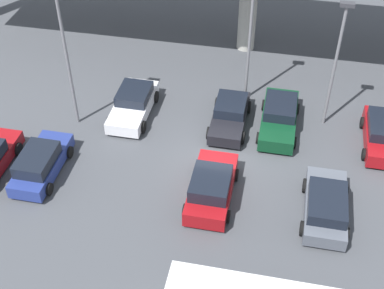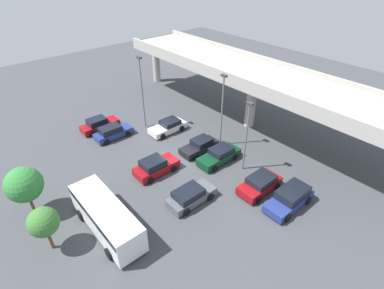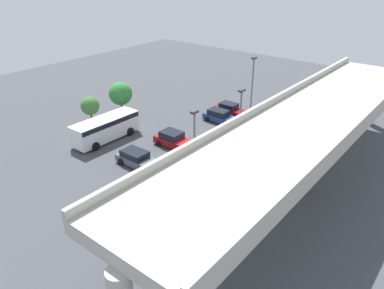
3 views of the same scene
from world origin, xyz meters
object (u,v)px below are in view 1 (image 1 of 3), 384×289
at_px(lamp_post_mid_lot, 251,26).
at_px(parked_car_6, 384,134).
at_px(parked_car_3, 211,187).
at_px(parked_car_2, 133,104).
at_px(parked_car_5, 326,205).
at_px(lamp_post_near_aisle, 337,57).
at_px(parked_car_8, 230,114).
at_px(lamp_post_by_overpass, 64,43).
at_px(parked_car_4, 279,117).
at_px(parked_car_1, 41,163).

bearing_deg(lamp_post_mid_lot, parked_car_6, -19.25).
height_order(parked_car_3, parked_car_6, parked_car_3).
xyz_separation_m(parked_car_2, lamp_post_mid_lot, (6.13, 2.71, 4.14)).
distance_m(parked_car_5, lamp_post_near_aisle, 7.95).
height_order(parked_car_5, parked_car_6, parked_car_6).
xyz_separation_m(parked_car_8, lamp_post_by_overpass, (-8.45, -1.52, 4.42)).
xyz_separation_m(parked_car_4, parked_car_5, (2.63, -6.22, 0.01)).
bearing_deg(parked_car_1, parked_car_4, -61.64).
xyz_separation_m(parked_car_4, lamp_post_mid_lot, (-2.15, 2.29, 4.12)).
distance_m(parked_car_3, parked_car_4, 6.73).
height_order(parked_car_5, lamp_post_by_overpass, lamp_post_by_overpass).
relative_size(parked_car_2, lamp_post_by_overpass, 0.53).
height_order(parked_car_8, lamp_post_by_overpass, lamp_post_by_overpass).
bearing_deg(parked_car_8, parked_car_3, -0.29).
height_order(parked_car_4, parked_car_6, parked_car_4).
bearing_deg(lamp_post_by_overpass, lamp_post_near_aisle, 11.07).
height_order(parked_car_4, lamp_post_by_overpass, lamp_post_by_overpass).
xyz_separation_m(parked_car_1, lamp_post_mid_lot, (9.28, 8.46, 4.10)).
xyz_separation_m(parked_car_4, parked_car_6, (5.61, -0.42, 0.02)).
relative_size(parked_car_4, lamp_post_by_overpass, 0.55).
relative_size(parked_car_6, parked_car_8, 0.98).
bearing_deg(parked_car_5, parked_car_1, 89.81).
relative_size(parked_car_6, lamp_post_by_overpass, 0.50).
distance_m(parked_car_1, lamp_post_mid_lot, 13.21).
xyz_separation_m(parked_car_2, parked_car_8, (5.56, 0.12, -0.02)).
bearing_deg(lamp_post_mid_lot, lamp_post_near_aisle, -17.30).
bearing_deg(parked_car_3, parked_car_8, -0.29).
bearing_deg(lamp_post_near_aisle, parked_car_8, -167.54).
bearing_deg(lamp_post_near_aisle, lamp_post_mid_lot, 162.70).
distance_m(parked_car_2, parked_car_4, 8.29).
bearing_deg(lamp_post_mid_lot, lamp_post_by_overpass, -155.47).
bearing_deg(parked_car_8, parked_car_4, 96.29).
relative_size(parked_car_4, lamp_post_mid_lot, 0.59).
bearing_deg(parked_car_8, parked_car_5, 42.12).
relative_size(parked_car_2, parked_car_6, 1.06).
bearing_deg(parked_car_4, parked_car_1, -61.64).
bearing_deg(lamp_post_by_overpass, parked_car_1, -93.43).
bearing_deg(parked_car_1, lamp_post_mid_lot, -47.63).
distance_m(parked_car_4, lamp_post_by_overpass, 12.14).
bearing_deg(parked_car_4, parked_car_6, 85.72).
height_order(parked_car_2, parked_car_4, parked_car_4).
distance_m(parked_car_3, parked_car_5, 5.38).
bearing_deg(lamp_post_mid_lot, parked_car_8, -102.29).
height_order(parked_car_2, parked_car_8, parked_car_2).
relative_size(parked_car_4, parked_car_6, 1.12).
relative_size(parked_car_5, lamp_post_by_overpass, 0.51).
relative_size(parked_car_8, lamp_post_by_overpass, 0.50).
distance_m(parked_car_3, lamp_post_by_overpass, 10.41).
bearing_deg(parked_car_6, parked_car_2, -90.01).
bearing_deg(parked_car_2, lamp_post_by_overpass, -64.09).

